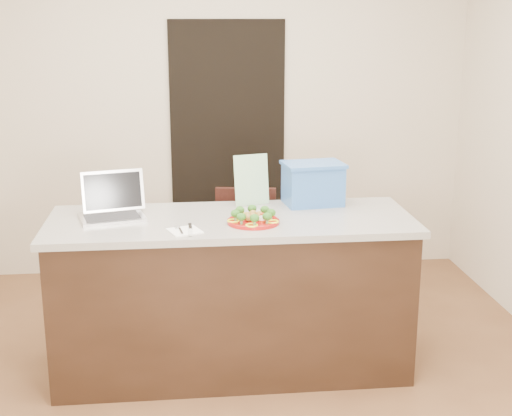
{
  "coord_description": "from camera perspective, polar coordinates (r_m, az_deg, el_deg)",
  "views": [
    {
      "loc": [
        -0.27,
        -3.6,
        2.02
      ],
      "look_at": [
        0.14,
        0.2,
        0.99
      ],
      "focal_mm": 50.0,
      "sensor_mm": 36.0,
      "label": 1
    }
  ],
  "objects": [
    {
      "name": "room_shell",
      "position": [
        3.63,
        -1.83,
        8.77
      ],
      "size": [
        4.0,
        4.0,
        4.0
      ],
      "color": "white",
      "rests_on": "ground"
    },
    {
      "name": "broccoli",
      "position": [
        3.9,
        -0.22,
        -0.42
      ],
      "size": [
        0.25,
        0.25,
        0.04
      ],
      "color": "#1E4E14",
      "rests_on": "plate"
    },
    {
      "name": "plate",
      "position": [
        3.91,
        -0.22,
        -1.06
      ],
      "size": [
        0.29,
        0.29,
        0.02
      ],
      "rotation": [
        0.0,
        0.0,
        -0.42
      ],
      "color": "#9B110E",
      "rests_on": "island"
    },
    {
      "name": "fork",
      "position": [
        3.79,
        -6.03,
        -1.72
      ],
      "size": [
        0.03,
        0.14,
        0.0
      ],
      "rotation": [
        0.0,
        0.0,
        0.14
      ],
      "color": "silver",
      "rests_on": "napkin"
    },
    {
      "name": "blue_box",
      "position": [
        4.29,
        4.58,
        1.98
      ],
      "size": [
        0.38,
        0.3,
        0.25
      ],
      "rotation": [
        0.0,
        0.0,
        0.13
      ],
      "color": "#3266B7",
      "rests_on": "island"
    },
    {
      "name": "pepper_rings",
      "position": [
        3.91,
        -0.22,
        -0.92
      ],
      "size": [
        0.28,
        0.28,
        0.01
      ],
      "color": "#FCFF1A",
      "rests_on": "plate"
    },
    {
      "name": "yogurt_bottle",
      "position": [
        3.87,
        0.47,
        -0.99
      ],
      "size": [
        0.03,
        0.03,
        0.07
      ],
      "rotation": [
        0.0,
        0.0,
        -0.39
      ],
      "color": "white",
      "rests_on": "island"
    },
    {
      "name": "laptop",
      "position": [
        4.11,
        -11.4,
        0.26
      ],
      "size": [
        0.4,
        0.36,
        0.25
      ],
      "rotation": [
        0.0,
        0.0,
        0.24
      ],
      "color": "silver",
      "rests_on": "island"
    },
    {
      "name": "meatballs",
      "position": [
        3.91,
        -0.22,
        -0.65
      ],
      "size": [
        0.11,
        0.1,
        0.04
      ],
      "color": "olive",
      "rests_on": "plate"
    },
    {
      "name": "leaflet",
      "position": [
        4.27,
        -0.37,
        2.27
      ],
      "size": [
        0.22,
        0.1,
        0.3
      ],
      "primitive_type": "cube",
      "rotation": [
        -0.14,
        0.0,
        0.25
      ],
      "color": "white",
      "rests_on": "island"
    },
    {
      "name": "knife",
      "position": [
        3.76,
        -5.27,
        -1.8
      ],
      "size": [
        0.02,
        0.22,
        0.01
      ],
      "rotation": [
        0.0,
        0.0,
        0.02
      ],
      "color": "silver",
      "rests_on": "napkin"
    },
    {
      "name": "napkin",
      "position": [
        3.78,
        -5.72,
        -1.83
      ],
      "size": [
        0.2,
        0.2,
        0.01
      ],
      "primitive_type": "cube",
      "rotation": [
        0.0,
        0.0,
        0.36
      ],
      "color": "white",
      "rests_on": "island"
    },
    {
      "name": "chair",
      "position": [
        4.76,
        -0.71,
        -3.28
      ],
      "size": [
        0.46,
        0.46,
        0.91
      ],
      "rotation": [
        0.0,
        0.0,
        -0.15
      ],
      "color": "#33140F",
      "rests_on": "ground"
    },
    {
      "name": "ground",
      "position": [
        4.14,
        -1.64,
        -14.13
      ],
      "size": [
        4.0,
        4.0,
        0.0
      ],
      "primitive_type": "plane",
      "color": "brown",
      "rests_on": "ground"
    },
    {
      "name": "doorway",
      "position": [
        5.69,
        -2.27,
        4.76
      ],
      "size": [
        0.9,
        0.02,
        2.0
      ],
      "primitive_type": "cube",
      "color": "black",
      "rests_on": "ground"
    },
    {
      "name": "island",
      "position": [
        4.16,
        -1.95,
        -6.88
      ],
      "size": [
        2.06,
        0.76,
        0.92
      ],
      "color": "black",
      "rests_on": "ground"
    }
  ]
}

